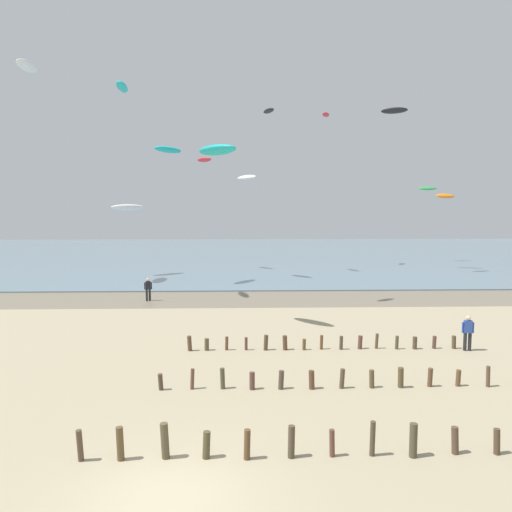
{
  "coord_description": "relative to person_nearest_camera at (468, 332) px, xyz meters",
  "views": [
    {
      "loc": [
        1.76,
        -10.81,
        6.77
      ],
      "look_at": [
        2.5,
        12.85,
        4.49
      ],
      "focal_mm": 33.65,
      "sensor_mm": 36.0,
      "label": 1
    }
  ],
  "objects": [
    {
      "name": "kite_aloft_9",
      "position": [
        -17.3,
        20.84,
        11.13
      ],
      "size": [
        2.71,
        3.35,
        0.59
      ],
      "primitive_type": "ellipsoid",
      "rotation": [
        -0.06,
        0.0,
        0.99
      ],
      "color": "#19B2B7"
    },
    {
      "name": "groyne_mid",
      "position": [
        -3.93,
        -4.67,
        -0.55
      ],
      "size": [
        19.64,
        0.34,
        0.81
      ],
      "color": "#4D3B2E",
      "rests_on": "ground"
    },
    {
      "name": "kite_aloft_8",
      "position": [
        5.69,
        30.25,
        16.54
      ],
      "size": [
        2.98,
        2.04,
        0.82
      ],
      "primitive_type": "ellipsoid",
      "rotation": [
        -0.49,
        0.0,
        5.87
      ],
      "color": "black"
    },
    {
      "name": "kite_aloft_11",
      "position": [
        -10.34,
        24.47,
        8.97
      ],
      "size": [
        2.43,
        2.76,
        0.67
      ],
      "primitive_type": "ellipsoid",
      "rotation": [
        -0.29,
        0.0,
        2.23
      ],
      "color": "white"
    },
    {
      "name": "kite_aloft_12",
      "position": [
        10.68,
        28.07,
        7.33
      ],
      "size": [
        2.67,
        1.76,
        0.7
      ],
      "primitive_type": "ellipsoid",
      "rotation": [
        0.43,
        0.0,
        0.38
      ],
      "color": "orange"
    },
    {
      "name": "sea",
      "position": [
        -12.65,
        52.1,
        -0.87
      ],
      "size": [
        160.0,
        70.0,
        0.1
      ],
      "primitive_type": "cube",
      "color": "slate",
      "rests_on": "ground"
    },
    {
      "name": "ground_plane",
      "position": [
        -12.65,
        -11.45,
        -0.92
      ],
      "size": [
        160.0,
        160.0,
        0.0
      ],
      "primitive_type": "plane",
      "color": "tan"
    },
    {
      "name": "kite_aloft_5",
      "position": [
        -14.94,
        31.4,
        11.35
      ],
      "size": [
        2.27,
        2.66,
        0.65
      ],
      "primitive_type": "ellipsoid",
      "rotation": [
        -0.3,
        0.0,
        5.33
      ],
      "color": "red"
    },
    {
      "name": "person_mid_beach",
      "position": [
        -17.84,
        13.26,
        0.0
      ],
      "size": [
        0.56,
        0.3,
        1.71
      ],
      "color": "#232328",
      "rests_on": "ground"
    },
    {
      "name": "kite_aloft_2",
      "position": [
        -1.01,
        34.46,
        16.88
      ],
      "size": [
        1.51,
        2.28,
        0.52
      ],
      "primitive_type": "ellipsoid",
      "rotation": [
        -0.27,
        0.0,
        1.18
      ],
      "color": "red"
    },
    {
      "name": "kite_aloft_4",
      "position": [
        -19.61,
        14.22,
        14.85
      ],
      "size": [
        1.48,
        2.86,
        0.76
      ],
      "primitive_type": "ellipsoid",
      "rotation": [
        -0.43,
        0.0,
        4.9
      ],
      "color": "#19B2B7"
    },
    {
      "name": "kite_aloft_13",
      "position": [
        -8.0,
        28.63,
        16.1
      ],
      "size": [
        1.46,
        2.48,
        0.45
      ],
      "primitive_type": "ellipsoid",
      "rotation": [
        -0.1,
        0.0,
        5.02
      ],
      "color": "black"
    },
    {
      "name": "kite_aloft_1",
      "position": [
        -12.24,
        5.16,
        9.21
      ],
      "size": [
        2.84,
        2.96,
        0.73
      ],
      "primitive_type": "ellipsoid",
      "rotation": [
        -0.28,
        0.0,
        5.46
      ],
      "color": "#19B2B7"
    },
    {
      "name": "wet_sand_strip",
      "position": [
        -12.65,
        13.76,
        -0.91
      ],
      "size": [
        120.0,
        6.67,
        0.01
      ],
      "primitive_type": "cube",
      "color": "#7A6D59",
      "rests_on": "ground"
    },
    {
      "name": "kite_aloft_3",
      "position": [
        12.89,
        38.63,
        8.59
      ],
      "size": [
        2.37,
        0.87,
        0.65
      ],
      "primitive_type": "ellipsoid",
      "rotation": [
        0.42,
        0.0,
        6.27
      ],
      "color": "green"
    },
    {
      "name": "groyne_near",
      "position": [
        -6.92,
        -9.74,
        -0.49
      ],
      "size": [
        17.39,
        0.37,
        1.0
      ],
      "color": "brown",
      "rests_on": "ground"
    },
    {
      "name": "groyne_far",
      "position": [
        -7.11,
        0.4,
        -0.59
      ],
      "size": [
        13.12,
        0.34,
        0.75
      ],
      "color": "brown",
      "rests_on": "ground"
    },
    {
      "name": "kite_aloft_0",
      "position": [
        -22.32,
        26.74,
        6.11
      ],
      "size": [
        3.58,
        3.18,
        0.81
      ],
      "primitive_type": "ellipsoid",
      "rotation": [
        0.22,
        0.0,
        3.81
      ],
      "color": "white"
    },
    {
      "name": "kite_aloft_6",
      "position": [
        -29.47,
        21.4,
        18.32
      ],
      "size": [
        1.3,
        3.56,
        0.92
      ],
      "primitive_type": "ellipsoid",
      "rotation": [
        -0.35,
        0.0,
        1.56
      ],
      "color": "white"
    },
    {
      "name": "person_nearest_camera",
      "position": [
        0.0,
        0.0,
        0.0
      ],
      "size": [
        0.57,
        0.26,
        1.71
      ],
      "color": "#232328",
      "rests_on": "ground"
    }
  ]
}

